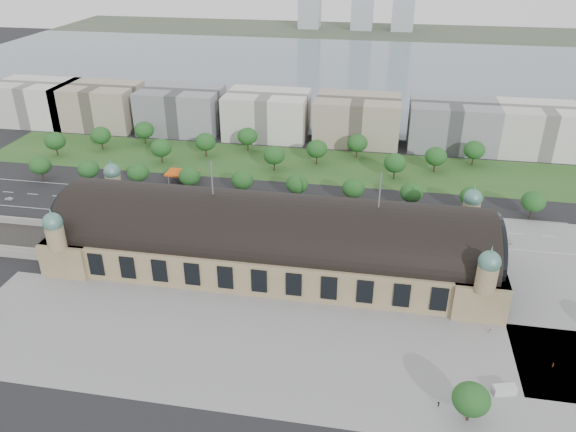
% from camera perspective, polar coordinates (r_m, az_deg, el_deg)
% --- Properties ---
extents(ground, '(900.00, 900.00, 0.00)m').
position_cam_1_polar(ground, '(197.27, -1.60, -4.94)').
color(ground, black).
rests_on(ground, ground).
extents(station, '(150.00, 48.40, 44.30)m').
position_cam_1_polar(station, '(191.96, -1.63, -2.35)').
color(station, '#9E8962').
rests_on(station, ground).
extents(plaza_south, '(190.00, 48.00, 0.12)m').
position_cam_1_polar(plaza_south, '(160.99, -1.23, -13.57)').
color(plaza_south, gray).
rests_on(plaza_south, ground).
extents(road_slab, '(260.00, 26.00, 0.10)m').
position_cam_1_polar(road_slab, '(233.52, -4.54, 0.46)').
color(road_slab, black).
rests_on(road_slab, ground).
extents(grass_belt, '(300.00, 45.00, 0.10)m').
position_cam_1_polar(grass_belt, '(281.31, -0.79, 5.39)').
color(grass_belt, '#285321').
rests_on(grass_belt, ground).
extents(petrol_station, '(14.00, 13.00, 5.05)m').
position_cam_1_polar(petrol_station, '(265.49, -10.24, 4.23)').
color(petrol_station, '#E1500D').
rests_on(petrol_station, ground).
extents(lake, '(700.00, 320.00, 0.08)m').
position_cam_1_polar(lake, '(474.17, 5.87, 14.43)').
color(lake, slate).
rests_on(lake, ground).
extents(far_shore, '(700.00, 120.00, 0.14)m').
position_cam_1_polar(far_shore, '(670.24, 7.41, 18.16)').
color(far_shore, '#44513D').
rests_on(far_shore, ground).
extents(office_0, '(45.00, 32.00, 24.00)m').
position_cam_1_polar(office_0, '(371.82, -24.12, 10.50)').
color(office_0, silver).
rests_on(office_0, ground).
extents(office_1, '(45.00, 32.00, 24.00)m').
position_cam_1_polar(office_1, '(351.39, -18.58, 10.58)').
color(office_1, tan).
rests_on(office_1, ground).
extents(office_2, '(45.00, 32.00, 24.00)m').
position_cam_1_polar(office_2, '(330.92, -10.77, 10.53)').
color(office_2, gray).
rests_on(office_2, ground).
extents(office_3, '(45.00, 32.00, 24.00)m').
position_cam_1_polar(office_3, '(317.08, -2.13, 10.25)').
color(office_3, silver).
rests_on(office_3, ground).
extents(office_4, '(45.00, 32.00, 24.00)m').
position_cam_1_polar(office_4, '(310.76, 7.05, 9.70)').
color(office_4, tan).
rests_on(office_4, ground).
extents(office_5, '(45.00, 32.00, 24.00)m').
position_cam_1_polar(office_5, '(312.41, 16.34, 8.89)').
color(office_5, gray).
rests_on(office_5, ground).
extents(office_6, '(45.00, 32.00, 24.00)m').
position_cam_1_polar(office_6, '(320.63, 24.40, 8.01)').
color(office_6, silver).
rests_on(office_6, ground).
extents(tree_row_0, '(9.60, 9.60, 11.52)m').
position_cam_1_polar(tree_row_0, '(283.21, -23.88, 4.73)').
color(tree_row_0, '#2D2116').
rests_on(tree_row_0, ground).
extents(tree_row_1, '(9.60, 9.60, 11.52)m').
position_cam_1_polar(tree_row_1, '(270.85, -19.62, 4.54)').
color(tree_row_1, '#2D2116').
rests_on(tree_row_1, ground).
extents(tree_row_2, '(9.60, 9.60, 11.52)m').
position_cam_1_polar(tree_row_2, '(260.12, -14.97, 4.29)').
color(tree_row_2, '#2D2116').
rests_on(tree_row_2, ground).
extents(tree_row_3, '(9.60, 9.60, 11.52)m').
position_cam_1_polar(tree_row_3, '(251.23, -9.97, 4.00)').
color(tree_row_3, '#2D2116').
rests_on(tree_row_3, ground).
extents(tree_row_4, '(9.60, 9.60, 11.52)m').
position_cam_1_polar(tree_row_4, '(244.38, -4.65, 3.65)').
color(tree_row_4, '#2D2116').
rests_on(tree_row_4, ground).
extents(tree_row_5, '(9.60, 9.60, 11.52)m').
position_cam_1_polar(tree_row_5, '(239.76, 0.92, 3.26)').
color(tree_row_5, '#2D2116').
rests_on(tree_row_5, ground).
extents(tree_row_6, '(9.60, 9.60, 11.52)m').
position_cam_1_polar(tree_row_6, '(237.47, 6.65, 2.82)').
color(tree_row_6, '#2D2116').
rests_on(tree_row_6, ground).
extents(tree_row_7, '(9.60, 9.60, 11.52)m').
position_cam_1_polar(tree_row_7, '(237.61, 12.43, 2.35)').
color(tree_row_7, '#2D2116').
rests_on(tree_row_7, ground).
extents(tree_row_8, '(9.60, 9.60, 11.52)m').
position_cam_1_polar(tree_row_8, '(240.15, 18.14, 1.86)').
color(tree_row_8, '#2D2116').
rests_on(tree_row_8, ground).
extents(tree_row_9, '(9.60, 9.60, 11.52)m').
position_cam_1_polar(tree_row_9, '(245.03, 23.67, 1.37)').
color(tree_row_9, '#2D2116').
rests_on(tree_row_9, ground).
extents(tree_belt_0, '(10.40, 10.40, 12.48)m').
position_cam_1_polar(tree_belt_0, '(311.67, -22.59, 7.07)').
color(tree_belt_0, '#2D2116').
rests_on(tree_belt_0, ground).
extents(tree_belt_1, '(10.40, 10.40, 12.48)m').
position_cam_1_polar(tree_belt_1, '(311.91, -18.49, 7.78)').
color(tree_belt_1, '#2D2116').
rests_on(tree_belt_1, ground).
extents(tree_belt_2, '(10.40, 10.40, 12.48)m').
position_cam_1_polar(tree_belt_2, '(313.76, -14.40, 8.46)').
color(tree_belt_2, '#2D2116').
rests_on(tree_belt_2, ground).
extents(tree_belt_3, '(10.40, 10.40, 12.48)m').
position_cam_1_polar(tree_belt_3, '(285.68, -12.77, 6.78)').
color(tree_belt_3, '#2D2116').
rests_on(tree_belt_3, ground).
extents(tree_belt_4, '(10.40, 10.40, 12.48)m').
position_cam_1_polar(tree_belt_4, '(289.70, -8.39, 7.46)').
color(tree_belt_4, '#2D2116').
rests_on(tree_belt_4, ground).
extents(tree_belt_5, '(10.40, 10.40, 12.48)m').
position_cam_1_polar(tree_belt_5, '(295.39, -4.14, 8.08)').
color(tree_belt_5, '#2D2116').
rests_on(tree_belt_5, ground).
extents(tree_belt_6, '(10.40, 10.40, 12.48)m').
position_cam_1_polar(tree_belt_6, '(269.41, -1.42, 6.20)').
color(tree_belt_6, '#2D2116').
rests_on(tree_belt_6, ground).
extents(tree_belt_7, '(10.40, 10.40, 12.48)m').
position_cam_1_polar(tree_belt_7, '(277.61, 2.95, 6.83)').
color(tree_belt_7, '#2D2116').
rests_on(tree_belt_7, ground).
extents(tree_belt_8, '(10.40, 10.40, 12.48)m').
position_cam_1_polar(tree_belt_8, '(287.33, 7.06, 7.38)').
color(tree_belt_8, '#2D2116').
rests_on(tree_belt_8, ground).
extents(tree_belt_9, '(10.40, 10.40, 12.48)m').
position_cam_1_polar(tree_belt_9, '(264.68, 10.82, 5.30)').
color(tree_belt_9, '#2D2116').
rests_on(tree_belt_9, ground).
extents(tree_belt_10, '(10.40, 10.40, 12.48)m').
position_cam_1_polar(tree_belt_10, '(276.95, 14.79, 5.88)').
color(tree_belt_10, '#2D2116').
rests_on(tree_belt_10, ground).
extents(tree_belt_11, '(10.40, 10.40, 12.48)m').
position_cam_1_polar(tree_belt_11, '(290.45, 18.40, 6.38)').
color(tree_belt_11, '#2D2116').
rests_on(tree_belt_11, ground).
extents(tree_plaza_s, '(9.00, 9.00, 10.64)m').
position_cam_1_polar(tree_plaza_s, '(144.93, 18.12, -17.28)').
color(tree_plaza_s, '#2D2116').
rests_on(tree_plaza_s, ground).
extents(traffic_car_0, '(3.76, 1.59, 1.27)m').
position_cam_1_polar(traffic_car_0, '(270.94, -26.50, 1.60)').
color(traffic_car_0, silver).
rests_on(traffic_car_0, ground).
extents(traffic_car_1, '(4.94, 2.05, 1.59)m').
position_cam_1_polar(traffic_car_1, '(264.60, -19.20, 2.49)').
color(traffic_car_1, gray).
rests_on(traffic_car_1, ground).
extents(traffic_car_2, '(5.67, 2.67, 1.57)m').
position_cam_1_polar(traffic_car_2, '(241.12, -12.26, 1.00)').
color(traffic_car_2, black).
rests_on(traffic_car_2, ground).
extents(traffic_car_4, '(4.81, 2.29, 1.59)m').
position_cam_1_polar(traffic_car_4, '(224.97, -2.94, -0.37)').
color(traffic_car_4, '#1A2A48').
rests_on(traffic_car_4, ground).
extents(traffic_car_5, '(4.98, 2.01, 1.61)m').
position_cam_1_polar(traffic_car_5, '(226.84, 9.46, -0.49)').
color(traffic_car_5, '#57585F').
rests_on(traffic_car_5, ground).
extents(traffic_car_6, '(5.56, 3.08, 1.47)m').
position_cam_1_polar(traffic_car_6, '(224.79, 21.09, -2.39)').
color(traffic_car_6, white).
rests_on(traffic_car_6, ground).
extents(parked_car_0, '(4.08, 3.17, 1.29)m').
position_cam_1_polar(parked_car_0, '(242.46, -18.45, 0.27)').
color(parked_car_0, black).
rests_on(parked_car_0, ground).
extents(parked_car_1, '(5.84, 4.94, 1.49)m').
position_cam_1_polar(parked_car_1, '(243.68, -19.02, 0.34)').
color(parked_car_1, maroon).
rests_on(parked_car_1, ground).
extents(parked_car_2, '(6.01, 5.13, 1.65)m').
position_cam_1_polar(parked_car_2, '(237.08, -15.88, 0.08)').
color(parked_car_2, '#1E1948').
rests_on(parked_car_2, ground).
extents(parked_car_3, '(4.11, 3.35, 1.32)m').
position_cam_1_polar(parked_car_3, '(225.77, -9.37, -0.66)').
color(parked_car_3, slate).
rests_on(parked_car_3, ground).
extents(parked_car_4, '(4.11, 2.68, 1.28)m').
position_cam_1_polar(parked_car_4, '(225.46, -8.38, -0.63)').
color(parked_car_4, silver).
rests_on(parked_car_4, ground).
extents(parked_car_5, '(5.83, 4.23, 1.47)m').
position_cam_1_polar(parked_car_5, '(223.94, -10.12, -0.95)').
color(parked_car_5, '#95969D').
rests_on(parked_car_5, ground).
extents(parked_car_6, '(5.40, 4.44, 1.47)m').
position_cam_1_polar(parked_car_6, '(221.24, -5.20, -0.98)').
color(parked_car_6, black).
rests_on(parked_car_6, ground).
extents(bus_west, '(11.96, 3.27, 3.30)m').
position_cam_1_polar(bus_west, '(223.90, -5.79, -0.38)').
color(bus_west, '#B81D38').
rests_on(bus_west, ground).
extents(bus_mid, '(12.12, 3.16, 3.36)m').
position_cam_1_polar(bus_mid, '(221.95, 3.48, -0.54)').
color(bus_mid, silver).
rests_on(bus_mid, ground).
extents(bus_east, '(11.60, 3.81, 3.17)m').
position_cam_1_polar(bus_east, '(216.62, 9.93, -1.71)').
color(bus_east, silver).
rests_on(bus_east, ground).
extents(van_south, '(6.22, 3.77, 2.52)m').
position_cam_1_polar(van_south, '(158.04, 21.01, -16.20)').
color(van_south, silver).
rests_on(van_south, ground).
extents(pedestrian_0, '(0.84, 0.61, 1.55)m').
position_cam_1_polar(pedestrian_0, '(176.40, 19.84, -10.97)').
color(pedestrian_0, gray).
rests_on(pedestrian_0, ground).
extents(pedestrian_1, '(0.57, 0.74, 1.80)m').
position_cam_1_polar(pedestrian_1, '(170.89, 25.32, -13.54)').
color(pedestrian_1, gray).
rests_on(pedestrian_1, ground).
extents(pedestrian_4, '(0.91, 1.18, 1.67)m').
position_cam_1_polar(pedestrian_4, '(150.15, 15.02, -18.03)').
color(pedestrian_4, gray).
rests_on(pedestrian_4, ground).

